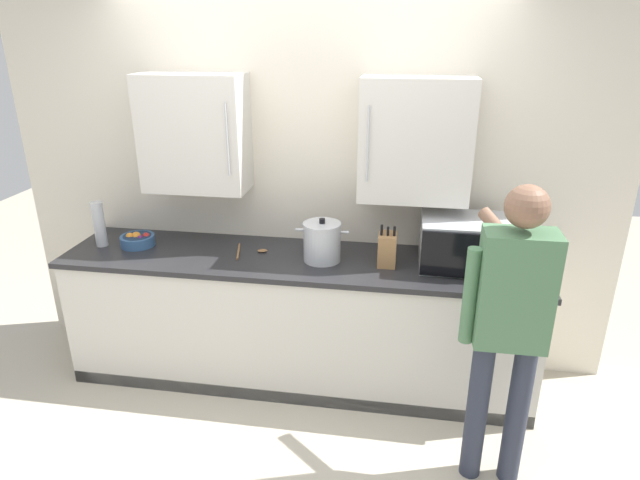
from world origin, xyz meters
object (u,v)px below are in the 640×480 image
at_px(wooden_spoon, 250,251).
at_px(stock_pot, 322,242).
at_px(knife_block, 387,249).
at_px(thermos_flask, 99,224).
at_px(fruit_bowl, 138,240).
at_px(microwave_oven, 460,243).
at_px(person_figure, 509,316).

height_order(wooden_spoon, stock_pot, stock_pot).
distance_m(knife_block, wooden_spoon, 0.90).
bearing_deg(thermos_flask, knife_block, -0.36).
height_order(fruit_bowl, thermos_flask, thermos_flask).
relative_size(knife_block, stock_pot, 0.80).
relative_size(wooden_spoon, fruit_bowl, 1.10).
distance_m(stock_pot, thermos_flask, 1.51).
distance_m(fruit_bowl, thermos_flask, 0.27).
bearing_deg(stock_pot, microwave_oven, 3.62).
xyz_separation_m(stock_pot, thermos_flask, (-1.51, 0.01, 0.03)).
height_order(wooden_spoon, thermos_flask, thermos_flask).
bearing_deg(stock_pot, fruit_bowl, 177.89).
height_order(knife_block, stock_pot, stock_pot).
bearing_deg(wooden_spoon, stock_pot, -5.57).
bearing_deg(wooden_spoon, microwave_oven, 0.24).
height_order(microwave_oven, fruit_bowl, microwave_oven).
xyz_separation_m(wooden_spoon, stock_pot, (0.49, -0.05, 0.12)).
distance_m(wooden_spoon, fruit_bowl, 0.78).
distance_m(wooden_spoon, thermos_flask, 1.03).
relative_size(knife_block, person_figure, 0.16).
height_order(microwave_oven, wooden_spoon, microwave_oven).
bearing_deg(stock_pot, thermos_flask, 179.70).
bearing_deg(fruit_bowl, microwave_oven, 0.18).
relative_size(microwave_oven, fruit_bowl, 2.28).
bearing_deg(microwave_oven, person_figure, -76.40).
height_order(stock_pot, thermos_flask, thermos_flask).
xyz_separation_m(knife_block, person_figure, (0.62, -0.70, -0.02)).
distance_m(stock_pot, person_figure, 1.24).
bearing_deg(wooden_spoon, knife_block, -3.30).
height_order(microwave_oven, stock_pot, microwave_oven).
distance_m(stock_pot, fruit_bowl, 1.27).
relative_size(wooden_spoon, thermos_flask, 0.82).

